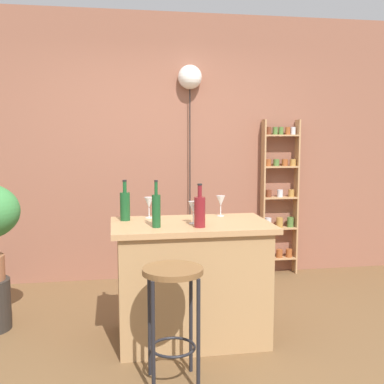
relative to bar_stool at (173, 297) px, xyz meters
The scene contains 12 objects.
ground 0.69m from the bar_stool, 57.13° to the left, with size 12.00×12.00×0.00m, color brown.
back_wall 2.45m from the bar_stool, 84.51° to the left, with size 6.40×0.10×2.80m, color #8C5642.
kitchen_counter 0.69m from the bar_stool, 71.04° to the left, with size 1.17×0.70×0.89m.
bar_stool is the anchor object (origin of this frame).
spice_shelf 2.63m from the bar_stool, 55.80° to the left, with size 0.40×0.13×1.70m.
bottle_soda_blue 0.69m from the bar_stool, 95.61° to the left, with size 0.06×0.06×0.33m.
bottle_olive_oil 0.97m from the bar_stool, 107.54° to the left, with size 0.08×0.08×0.31m.
bottle_wine_red 0.69m from the bar_stool, 61.34° to the left, with size 0.08×0.08×0.31m.
wine_glass_left 0.79m from the bar_stool, 69.11° to the left, with size 0.07×0.07×0.16m.
wine_glass_center 1.11m from the bar_stool, 60.46° to the left, with size 0.07×0.07×0.16m.
wine_glass_right 1.00m from the bar_stool, 94.50° to the left, with size 0.07×0.07×0.16m.
pendant_globe_light 2.72m from the bar_stool, 77.89° to the left, with size 0.25×0.25×2.26m.
Camera 1 is at (-0.57, -3.08, 1.53)m, focal length 44.08 mm.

